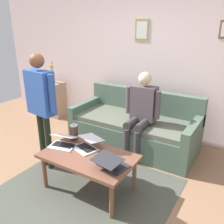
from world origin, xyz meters
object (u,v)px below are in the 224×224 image
Objects in this scene: laptop_center at (87,145)px; person_standing at (41,98)px; laptop_left at (111,163)px; flower_vase at (53,76)px; couch at (135,128)px; laptop_right at (63,142)px; person_seated at (141,110)px; french_press at (74,132)px; side_shelf at (55,99)px; coffee_table at (88,159)px.

person_standing is at bearing 2.75° from laptop_center.
laptop_left is 3.05m from flower_vase.
flower_vase is (2.08, -0.29, 0.59)m from couch.
person_seated reaches higher than laptop_right.
french_press is 0.56× the size of flower_vase.
side_shelf reaches higher than laptop_left.
flower_vase is (0.00, 0.00, 0.52)m from side_shelf.
couch is at bearing -73.40° from laptop_left.
french_press is at bearing -91.52° from laptop_right.
french_press is 0.62m from person_standing.
flower_vase is 2.03m from person_standing.
laptop_center is (0.11, -0.13, 0.10)m from coffee_table.
couch is at bearing 172.10° from flower_vase.
laptop_center is at bearing 160.09° from french_press.
side_shelf is 2.13m from person_standing.
laptop_left is 0.89× the size of flower_vase.
side_shelf is at bearing -97.23° from flower_vase.
person_seated is (-0.56, -1.09, 0.21)m from laptop_right.
laptop_right is 1.24m from person_seated.
coffee_table is (-0.06, 1.34, 0.12)m from couch.
flower_vase is at bearing -7.90° from couch.
person_standing reaches higher than french_press.
flower_vase is (1.73, -1.39, 0.31)m from french_press.
laptop_left is at bearing 145.81° from flower_vase.
french_press is 0.15× the size of person_standing.
couch is at bearing -105.13° from laptop_right.
flower_vase is at bearing -49.31° from person_standing.
coffee_table is 2.92× the size of laptop_left.
french_press is at bearing 141.17° from flower_vase.
couch is at bearing 172.08° from side_shelf.
laptop_center is at bearing -177.25° from person_standing.
laptop_left is (-0.42, 1.41, 0.22)m from couch.
person_standing reaches higher than laptop_left.
couch is 1.27× the size of person_standing.
laptop_left is 0.30× the size of person_seated.
french_press is 0.19× the size of person_seated.
side_shelf is at bearing -12.71° from person_seated.
laptop_center is 0.31× the size of person_seated.
laptop_left is 0.96× the size of laptop_center.
couch is 1.49m from laptop_left.
laptop_left is at bearing 172.88° from laptop_right.
person_standing is (-1.32, 1.54, 0.65)m from side_shelf.
couch is 4.75× the size of flower_vase.
laptop_right is 0.29× the size of person_seated.
couch is 1.35m from coffee_table.
coffee_table is at bearing 142.67° from side_shelf.
french_press is (0.35, 1.11, 0.28)m from couch.
side_shelf reaches higher than french_press.
side_shelf is (1.73, -1.60, -0.15)m from laptop_right.
flower_vase reaches higher than laptop_left.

